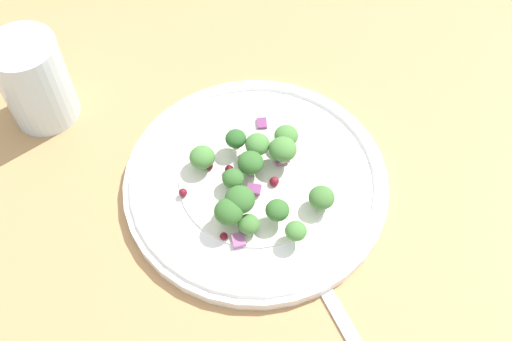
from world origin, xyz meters
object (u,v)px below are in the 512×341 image
broccoli_floret_1 (277,210)px  plate (256,181)px  broccoli_floret_2 (240,200)px  fork (346,327)px  broccoli_floret_0 (249,224)px  water_glass (34,81)px

broccoli_floret_1 → plate: bearing=-48.9°
broccoli_floret_2 → fork: size_ratio=0.19×
plate → broccoli_floret_0: broccoli_floret_0 is taller
plate → broccoli_floret_2: 4.94cm
broccoli_floret_1 → fork: bearing=139.4°
broccoli_floret_0 → fork: bearing=152.6°
broccoli_floret_0 → broccoli_floret_1: (-2.11, -1.79, 0.72)cm
broccoli_floret_0 → water_glass: bearing=-16.3°
broccoli_floret_2 → broccoli_floret_0: bearing=132.0°
plate → fork: size_ratio=1.74×
broccoli_floret_1 → water_glass: (27.31, -5.57, 1.66)cm
broccoli_floret_2 → broccoli_floret_1: bearing=-175.0°
broccoli_floret_0 → fork: (-10.62, 5.51, -2.20)cm
plate → broccoli_floret_0: bearing=102.0°
fork → broccoli_floret_1: bearing=-40.6°
plate → water_glass: 24.41cm
broccoli_floret_0 → broccoli_floret_2: 2.32cm
plate → broccoli_floret_0: size_ratio=12.82×
water_glass → broccoli_floret_1: bearing=168.5°
fork → water_glass: water_glass is taller
broccoli_floret_2 → water_glass: 24.60cm
broccoli_floret_0 → broccoli_floret_1: bearing=-139.8°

